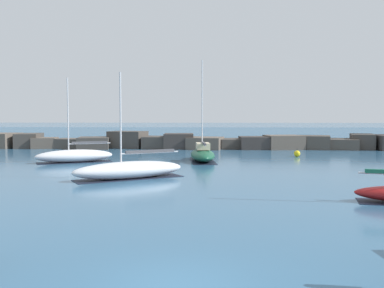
{
  "coord_description": "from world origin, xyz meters",
  "views": [
    {
      "loc": [
        0.99,
        -10.53,
        4.34
      ],
      "look_at": [
        -0.83,
        24.81,
        2.08
      ],
      "focal_mm": 40.0,
      "sensor_mm": 36.0,
      "label": 1
    }
  ],
  "objects_px": {
    "sailboat_moored_3": "(203,154)",
    "sailboat_moored_5": "(75,156)",
    "mooring_buoy_orange_near": "(297,154)",
    "sailboat_moored_2": "(129,170)"
  },
  "relations": [
    {
      "from": "sailboat_moored_5",
      "to": "mooring_buoy_orange_near",
      "type": "xyz_separation_m",
      "value": [
        22.28,
        6.81,
        -0.28
      ]
    },
    {
      "from": "mooring_buoy_orange_near",
      "to": "sailboat_moored_5",
      "type": "bearing_deg",
      "value": -162.99
    },
    {
      "from": "mooring_buoy_orange_near",
      "to": "sailboat_moored_2",
      "type": "bearing_deg",
      "value": -131.07
    },
    {
      "from": "sailboat_moored_2",
      "to": "mooring_buoy_orange_near",
      "type": "bearing_deg",
      "value": 48.93
    },
    {
      "from": "sailboat_moored_3",
      "to": "sailboat_moored_5",
      "type": "bearing_deg",
      "value": -171.68
    },
    {
      "from": "sailboat_moored_2",
      "to": "mooring_buoy_orange_near",
      "type": "relative_size",
      "value": 8.9
    },
    {
      "from": "sailboat_moored_3",
      "to": "mooring_buoy_orange_near",
      "type": "xyz_separation_m",
      "value": [
        10.13,
        5.04,
        -0.34
      ]
    },
    {
      "from": "sailboat_moored_2",
      "to": "mooring_buoy_orange_near",
      "type": "xyz_separation_m",
      "value": [
        14.95,
        17.16,
        -0.27
      ]
    },
    {
      "from": "sailboat_moored_3",
      "to": "sailboat_moored_5",
      "type": "height_order",
      "value": "sailboat_moored_3"
    },
    {
      "from": "sailboat_moored_5",
      "to": "mooring_buoy_orange_near",
      "type": "height_order",
      "value": "sailboat_moored_5"
    }
  ]
}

